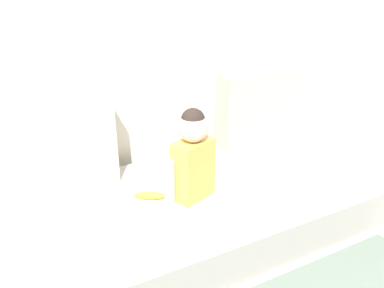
{
  "coord_description": "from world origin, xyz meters",
  "views": [
    {
      "loc": [
        -0.97,
        -1.73,
        1.58
      ],
      "look_at": [
        -0.05,
        0.0,
        0.65
      ],
      "focal_mm": 38.93,
      "sensor_mm": 36.0,
      "label": 1
    }
  ],
  "objects_px": {
    "couch": "(199,214)",
    "throw_pillow_left": "(70,143)",
    "toddler": "(193,155)",
    "banana": "(150,196)",
    "throw_pillow_right": "(259,107)"
  },
  "relations": [
    {
      "from": "toddler",
      "to": "throw_pillow_left",
      "type": "bearing_deg",
      "value": 142.05
    },
    {
      "from": "banana",
      "to": "throw_pillow_right",
      "type": "bearing_deg",
      "value": 19.48
    },
    {
      "from": "couch",
      "to": "toddler",
      "type": "xyz_separation_m",
      "value": [
        -0.09,
        -0.1,
        0.45
      ]
    },
    {
      "from": "couch",
      "to": "toddler",
      "type": "height_order",
      "value": "toddler"
    },
    {
      "from": "toddler",
      "to": "banana",
      "type": "xyz_separation_m",
      "value": [
        -0.21,
        0.08,
        -0.22
      ]
    },
    {
      "from": "throw_pillow_left",
      "to": "couch",
      "type": "bearing_deg",
      "value": -26.52
    },
    {
      "from": "banana",
      "to": "throw_pillow_left",
      "type": "bearing_deg",
      "value": 133.44
    },
    {
      "from": "throw_pillow_left",
      "to": "banana",
      "type": "xyz_separation_m",
      "value": [
        0.3,
        -0.32,
        -0.23
      ]
    },
    {
      "from": "throw_pillow_left",
      "to": "toddler",
      "type": "relative_size",
      "value": 1.03
    },
    {
      "from": "toddler",
      "to": "banana",
      "type": "relative_size",
      "value": 2.87
    },
    {
      "from": "couch",
      "to": "throw_pillow_left",
      "type": "relative_size",
      "value": 4.39
    },
    {
      "from": "couch",
      "to": "throw_pillow_left",
      "type": "bearing_deg",
      "value": 153.48
    },
    {
      "from": "couch",
      "to": "banana",
      "type": "xyz_separation_m",
      "value": [
        -0.3,
        -0.02,
        0.22
      ]
    },
    {
      "from": "couch",
      "to": "throw_pillow_right",
      "type": "xyz_separation_m",
      "value": [
        0.61,
        0.3,
        0.45
      ]
    },
    {
      "from": "couch",
      "to": "throw_pillow_left",
      "type": "distance_m",
      "value": 0.82
    }
  ]
}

